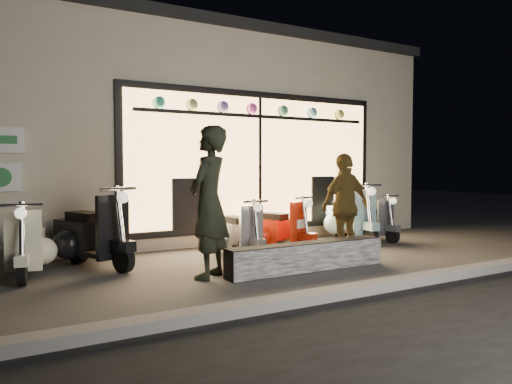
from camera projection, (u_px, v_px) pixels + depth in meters
ground at (280, 263)px, 7.51m from camera, size 40.00×40.00×0.00m
kerb at (374, 287)px, 5.78m from camera, size 40.00×0.25×0.12m
shop_building at (164, 139)px, 11.69m from camera, size 10.20×6.23×4.20m
graffiti_barrier at (307, 257)px, 6.95m from camera, size 2.48×0.28×0.40m
scooter_silver at (236, 233)px, 8.19m from camera, size 0.41×1.25×0.90m
scooter_red at (275, 229)px, 8.59m from camera, size 0.71×1.28×0.92m
scooter_black at (88, 235)px, 7.31m from camera, size 0.88×1.55×1.12m
scooter_cream at (27, 246)px, 6.73m from camera, size 0.60×1.36×0.96m
scooter_blue at (348, 218)px, 9.89m from camera, size 0.64×1.52×1.08m
scooter_grey at (368, 222)px, 9.95m from camera, size 0.42×1.22×0.87m
man at (209, 202)px, 6.49m from camera, size 0.86×0.84×1.99m
woman at (345, 206)px, 7.90m from camera, size 1.01×0.51×1.67m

